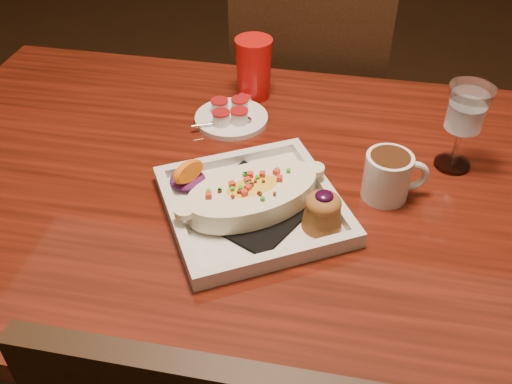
% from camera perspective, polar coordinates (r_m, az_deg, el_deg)
% --- Properties ---
extents(table, '(1.50, 0.90, 0.75)m').
position_cam_1_polar(table, '(1.13, 1.64, -3.08)').
color(table, maroon).
rests_on(table, floor).
extents(chair_far, '(0.42, 0.42, 0.93)m').
position_cam_1_polar(chair_far, '(1.71, 5.21, 7.50)').
color(chair_far, black).
rests_on(chair_far, floor).
extents(plate, '(0.40, 0.40, 0.08)m').
position_cam_1_polar(plate, '(0.98, 0.12, -0.82)').
color(plate, silver).
rests_on(plate, table).
extents(coffee_mug, '(0.12, 0.08, 0.09)m').
position_cam_1_polar(coffee_mug, '(1.03, 13.16, 1.70)').
color(coffee_mug, silver).
rests_on(coffee_mug, table).
extents(goblet, '(0.08, 0.08, 0.17)m').
position_cam_1_polar(goblet, '(1.11, 20.25, 7.42)').
color(goblet, silver).
rests_on(goblet, table).
extents(saucer, '(0.16, 0.16, 0.11)m').
position_cam_1_polar(saucer, '(1.23, -2.59, 7.59)').
color(saucer, silver).
rests_on(saucer, table).
extents(creamer_loose, '(0.03, 0.03, 0.02)m').
position_cam_1_polar(creamer_loose, '(1.29, -1.11, 9.19)').
color(creamer_loose, silver).
rests_on(creamer_loose, table).
extents(red_tumbler, '(0.08, 0.08, 0.14)m').
position_cam_1_polar(red_tumbler, '(1.30, -0.23, 12.24)').
color(red_tumbler, red).
rests_on(red_tumbler, table).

